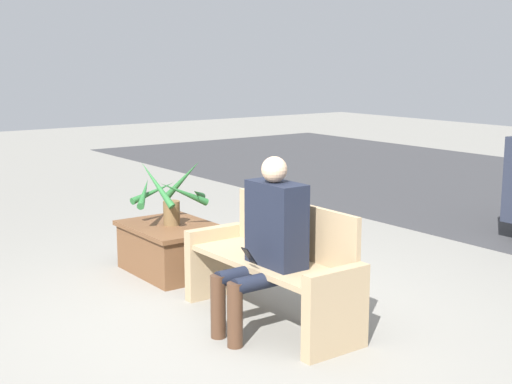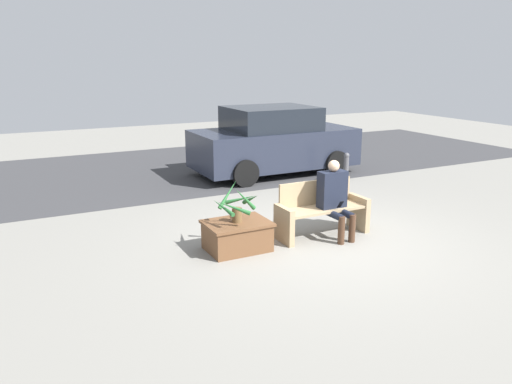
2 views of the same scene
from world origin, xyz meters
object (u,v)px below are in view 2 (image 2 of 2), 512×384
potted_plant (237,205)px  planter_box (237,235)px  parked_car (273,142)px  person_seated (335,195)px  bollard_post (346,167)px  bench (321,210)px

potted_plant → planter_box: bearing=75.5°
parked_car → person_seated: bearing=-106.8°
parked_car → bollard_post: size_ratio=5.61×
bollard_post → potted_plant: bearing=-146.2°
bench → bollard_post: bearing=46.9°
person_seated → bollard_post: bearing=50.2°
parked_car → bench: bearing=-109.1°
bench → parked_car: parked_car is taller
bench → parked_car: 4.51m
parked_car → bollard_post: (0.99, -1.62, -0.42)m
person_seated → parked_car: size_ratio=0.31×
person_seated → planter_box: bearing=174.3°
bench → person_seated: bearing=-50.5°
bench → person_seated: size_ratio=1.23×
bench → bollard_post: size_ratio=2.16×
bench → parked_car: bearing=70.9°
planter_box → parked_car: size_ratio=0.24×
person_seated → planter_box: 1.68m
bench → potted_plant: 1.50m
planter_box → bollard_post: (3.93, 2.63, 0.13)m
parked_car → bollard_post: bearing=-58.6°
parked_car → planter_box: bearing=-124.7°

